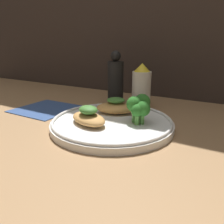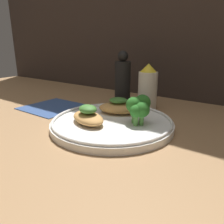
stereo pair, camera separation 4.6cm
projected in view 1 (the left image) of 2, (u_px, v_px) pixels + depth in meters
The scene contains 8 objects.
ground_plane at pixel (112, 129), 47.44cm from camera, with size 180.00×180.00×1.00cm, color #936D47.
plate at pixel (112, 123), 46.99cm from camera, with size 26.18×26.18×2.00cm.
grilled_meat_front at pixel (89, 117), 44.77cm from camera, with size 10.59×8.42×3.86cm.
grilled_meat_middle at pixel (116, 107), 51.70cm from camera, with size 10.65×8.72×3.85cm.
broccoli_bunch at pixel (139, 106), 44.80cm from camera, with size 5.15×5.61×5.91cm.
sauce_bottle at pixel (141, 87), 60.48cm from camera, with size 5.19×5.19×12.30cm.
pepper_grinder at pixel (116, 81), 64.10cm from camera, with size 4.62×4.62×15.46cm.
napkin at pixel (46, 109), 60.16cm from camera, with size 14.90×14.90×0.40cm.
Camera 1 is at (22.15, -38.24, 17.14)cm, focal length 35.00 mm.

